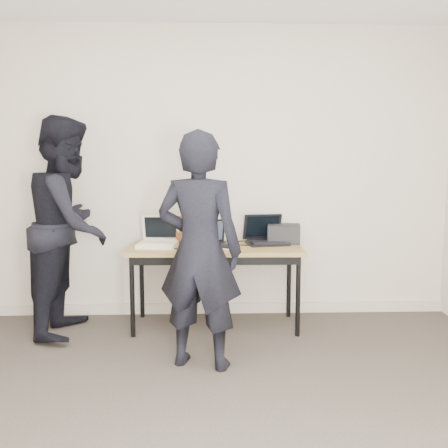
{
  "coord_description": "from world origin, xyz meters",
  "views": [
    {
      "loc": [
        -0.03,
        -2.44,
        1.46
      ],
      "look_at": [
        0.1,
        1.6,
        0.95
      ],
      "focal_mm": 40.0,
      "sensor_mm": 36.0,
      "label": 1
    }
  ],
  "objects_px": {
    "desk": "(215,253)",
    "person_typist": "(199,251)",
    "person_observer": "(69,226)",
    "laptop_center": "(211,241)",
    "laptop_right": "(265,237)",
    "equipment_box": "(284,234)",
    "leather_satchel": "(195,229)",
    "laptop_beige": "(158,240)"
  },
  "relations": [
    {
      "from": "desk",
      "to": "laptop_beige",
      "type": "bearing_deg",
      "value": 177.17
    },
    {
      "from": "desk",
      "to": "laptop_center",
      "type": "bearing_deg",
      "value": 166.41
    },
    {
      "from": "laptop_beige",
      "to": "person_observer",
      "type": "height_order",
      "value": "person_observer"
    },
    {
      "from": "laptop_beige",
      "to": "laptop_center",
      "type": "xyz_separation_m",
      "value": [
        0.46,
        -0.02,
        -0.0
      ]
    },
    {
      "from": "laptop_beige",
      "to": "laptop_right",
      "type": "xyz_separation_m",
      "value": [
        0.96,
        0.12,
        0.01
      ]
    },
    {
      "from": "laptop_center",
      "to": "equipment_box",
      "type": "xyz_separation_m",
      "value": [
        0.67,
        0.18,
        0.03
      ]
    },
    {
      "from": "person_typist",
      "to": "person_observer",
      "type": "height_order",
      "value": "person_observer"
    },
    {
      "from": "desk",
      "to": "leather_satchel",
      "type": "distance_m",
      "value": 0.34
    },
    {
      "from": "desk",
      "to": "person_typist",
      "type": "distance_m",
      "value": 0.87
    },
    {
      "from": "leather_satchel",
      "to": "person_typist",
      "type": "relative_size",
      "value": 0.22
    },
    {
      "from": "desk",
      "to": "leather_satchel",
      "type": "bearing_deg",
      "value": 129.29
    },
    {
      "from": "person_observer",
      "to": "laptop_beige",
      "type": "bearing_deg",
      "value": -79.96
    },
    {
      "from": "leather_satchel",
      "to": "equipment_box",
      "type": "bearing_deg",
      "value": -8.22
    },
    {
      "from": "leather_satchel",
      "to": "person_observer",
      "type": "bearing_deg",
      "value": -170.37
    },
    {
      "from": "laptop_center",
      "to": "person_observer",
      "type": "height_order",
      "value": "person_observer"
    },
    {
      "from": "leather_satchel",
      "to": "laptop_beige",
      "type": "bearing_deg",
      "value": -154.61
    },
    {
      "from": "person_typist",
      "to": "person_observer",
      "type": "bearing_deg",
      "value": -18.5
    },
    {
      "from": "laptop_beige",
      "to": "equipment_box",
      "type": "height_order",
      "value": "laptop_beige"
    },
    {
      "from": "desk",
      "to": "equipment_box",
      "type": "relative_size",
      "value": 5.23
    },
    {
      "from": "laptop_right",
      "to": "leather_satchel",
      "type": "relative_size",
      "value": 1.08
    },
    {
      "from": "laptop_beige",
      "to": "laptop_right",
      "type": "relative_size",
      "value": 0.89
    },
    {
      "from": "laptop_center",
      "to": "person_typist",
      "type": "relative_size",
      "value": 0.21
    },
    {
      "from": "laptop_center",
      "to": "person_typist",
      "type": "xyz_separation_m",
      "value": [
        -0.09,
        -0.85,
        0.07
      ]
    },
    {
      "from": "laptop_center",
      "to": "person_typist",
      "type": "bearing_deg",
      "value": -109.84
    },
    {
      "from": "desk",
      "to": "person_typist",
      "type": "height_order",
      "value": "person_typist"
    },
    {
      "from": "equipment_box",
      "to": "desk",
      "type": "bearing_deg",
      "value": -163.06
    },
    {
      "from": "laptop_right",
      "to": "equipment_box",
      "type": "relative_size",
      "value": 1.4
    },
    {
      "from": "laptop_beige",
      "to": "equipment_box",
      "type": "xyz_separation_m",
      "value": [
        1.13,
        0.16,
        0.03
      ]
    },
    {
      "from": "person_typist",
      "to": "person_observer",
      "type": "distance_m",
      "value": 1.36
    },
    {
      "from": "laptop_right",
      "to": "equipment_box",
      "type": "distance_m",
      "value": 0.18
    },
    {
      "from": "desk",
      "to": "equipment_box",
      "type": "bearing_deg",
      "value": 18.04
    },
    {
      "from": "laptop_center",
      "to": "laptop_right",
      "type": "relative_size",
      "value": 0.88
    },
    {
      "from": "leather_satchel",
      "to": "person_observer",
      "type": "height_order",
      "value": "person_observer"
    },
    {
      "from": "equipment_box",
      "to": "person_typist",
      "type": "bearing_deg",
      "value": -126.13
    },
    {
      "from": "person_observer",
      "to": "desk",
      "type": "bearing_deg",
      "value": -84.55
    },
    {
      "from": "desk",
      "to": "person_observer",
      "type": "distance_m",
      "value": 1.27
    },
    {
      "from": "laptop_right",
      "to": "person_observer",
      "type": "bearing_deg",
      "value": 177.4
    },
    {
      "from": "laptop_right",
      "to": "leather_satchel",
      "type": "height_order",
      "value": "laptop_right"
    },
    {
      "from": "leather_satchel",
      "to": "person_typist",
      "type": "bearing_deg",
      "value": -92.83
    },
    {
      "from": "equipment_box",
      "to": "person_typist",
      "type": "xyz_separation_m",
      "value": [
        -0.76,
        -1.04,
        0.03
      ]
    },
    {
      "from": "person_typist",
      "to": "laptop_center",
      "type": "bearing_deg",
      "value": -79.37
    },
    {
      "from": "leather_satchel",
      "to": "person_observer",
      "type": "xyz_separation_m",
      "value": [
        -1.06,
        -0.29,
        0.07
      ]
    }
  ]
}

